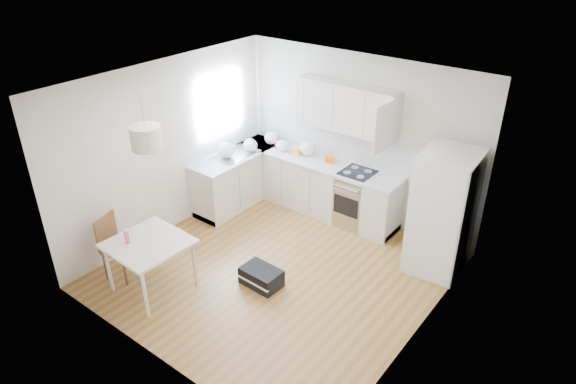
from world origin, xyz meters
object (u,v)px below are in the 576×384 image
at_px(dining_table, 149,247).
at_px(dining_chair, 120,248).
at_px(gym_bag, 261,277).
at_px(refrigerator, 444,212).

distance_m(dining_table, dining_chair, 0.60).
relative_size(dining_table, dining_chair, 1.07).
xyz_separation_m(dining_chair, gym_bag, (1.66, 1.02, -0.33)).
relative_size(refrigerator, dining_table, 1.79).
xyz_separation_m(refrigerator, gym_bag, (-1.72, -1.88, -0.76)).
relative_size(dining_chair, gym_bag, 1.69).
bearing_deg(dining_chair, refrigerator, 26.17).
bearing_deg(dining_table, refrigerator, 47.70).
relative_size(refrigerator, dining_chair, 1.92).
relative_size(refrigerator, gym_bag, 3.23).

